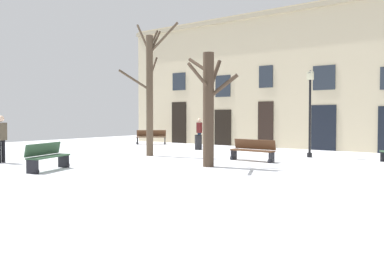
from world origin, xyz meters
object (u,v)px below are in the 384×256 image
(litter_bin, at_px, (198,142))
(person_strolling, at_px, (1,136))
(streetlamp, at_px, (310,104))
(bench_by_litter_bin, at_px, (151,137))
(bench_back_to_back_left, at_px, (253,150))
(tree_center, at_px, (150,88))
(tree_right_of_center, at_px, (209,106))
(person_near_bench, at_px, (199,131))
(bench_near_center_tree, at_px, (47,156))

(litter_bin, xyz_separation_m, person_strolling, (-2.67, -9.43, 0.63))
(streetlamp, distance_m, bench_by_litter_bin, 11.45)
(bench_back_to_back_left, xyz_separation_m, bench_by_litter_bin, (-9.79, 4.73, 0.03))
(tree_center, bearing_deg, tree_right_of_center, -21.05)
(tree_center, distance_m, tree_right_of_center, 4.77)
(bench_back_to_back_left, relative_size, bench_by_litter_bin, 1.10)
(person_near_bench, bearing_deg, streetlamp, 62.74)
(streetlamp, xyz_separation_m, bench_near_center_tree, (-5.62, -9.30, -1.87))
(tree_right_of_center, bearing_deg, bench_by_litter_bin, 142.14)
(tree_center, bearing_deg, bench_near_center_tree, -84.44)
(tree_center, bearing_deg, streetlamp, 30.43)
(tree_center, bearing_deg, bench_back_to_back_left, 9.84)
(tree_right_of_center, bearing_deg, person_strolling, -151.65)
(bench_by_litter_bin, xyz_separation_m, person_near_bench, (3.51, 0.43, 0.45))
(tree_center, relative_size, litter_bin, 7.66)
(tree_center, xyz_separation_m, litter_bin, (-0.06, 3.93, -2.71))
(litter_bin, xyz_separation_m, bench_by_litter_bin, (-4.90, 1.64, 0.08))
(bench_near_center_tree, height_order, person_near_bench, person_near_bench)
(bench_back_to_back_left, distance_m, bench_near_center_tree, 7.79)
(tree_right_of_center, relative_size, litter_bin, 5.07)
(bench_back_to_back_left, relative_size, person_strolling, 1.04)
(tree_right_of_center, height_order, person_near_bench, tree_right_of_center)
(streetlamp, height_order, bench_by_litter_bin, streetlamp)
(litter_bin, xyz_separation_m, bench_near_center_tree, (0.61, -9.60, 0.07))
(streetlamp, xyz_separation_m, bench_back_to_back_left, (-1.34, -2.79, -1.89))
(tree_center, xyz_separation_m, tree_right_of_center, (4.36, -1.68, -0.93))
(bench_back_to_back_left, bearing_deg, litter_bin, 150.92)
(bench_by_litter_bin, bearing_deg, bench_near_center_tree, -103.18)
(person_strolling, bearing_deg, bench_back_to_back_left, 120.65)
(tree_center, relative_size, bench_near_center_tree, 3.38)
(tree_right_of_center, distance_m, bench_by_litter_bin, 11.93)
(litter_bin, relative_size, person_near_bench, 0.48)
(bench_near_center_tree, bearing_deg, person_near_bench, -9.28)
(bench_back_to_back_left, bearing_deg, streetlamp, 67.50)
(bench_near_center_tree, bearing_deg, tree_center, -13.46)
(person_strolling, bearing_deg, tree_right_of_center, 109.00)
(bench_back_to_back_left, relative_size, bench_near_center_tree, 1.05)
(tree_center, distance_m, person_near_bench, 6.55)
(person_near_bench, xyz_separation_m, person_strolling, (-1.28, -11.51, 0.10))
(streetlamp, height_order, bench_back_to_back_left, streetlamp)
(litter_bin, height_order, bench_near_center_tree, bench_near_center_tree)
(tree_center, xyz_separation_m, person_near_bench, (-1.45, 6.00, -2.18))
(litter_bin, distance_m, bench_near_center_tree, 9.62)
(tree_center, xyz_separation_m, person_strolling, (-2.73, -5.51, -2.09))
(litter_bin, height_order, person_strolling, person_strolling)
(streetlamp, distance_m, person_near_bench, 8.11)
(bench_by_litter_bin, relative_size, person_strolling, 0.95)
(bench_by_litter_bin, height_order, person_strolling, person_strolling)
(tree_right_of_center, distance_m, person_near_bench, 9.71)
(streetlamp, xyz_separation_m, litter_bin, (-6.23, 0.30, -1.94))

